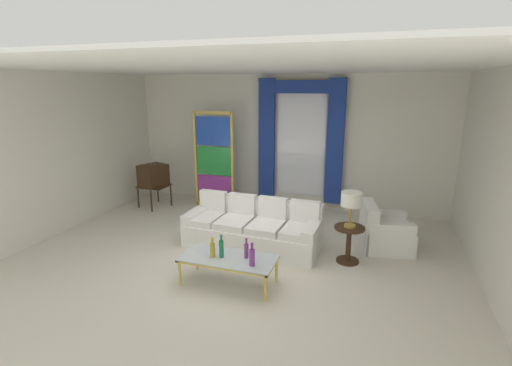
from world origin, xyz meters
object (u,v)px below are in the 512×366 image
object	(u,v)px
armchair_white	(383,233)
round_side_table	(349,241)
coffee_table	(228,260)
bottle_crystal_tall	(221,248)
vintage_tv	(153,176)
bottle_blue_decanter	(246,250)
bottle_ruby_flask	(212,249)
couch_white_long	(254,228)
table_lamp_brass	(351,201)
bottle_amber_squat	(252,256)
stained_glass_divider	(214,163)
peacock_figurine	(219,205)

from	to	relation	value
armchair_white	round_side_table	bearing A→B (deg)	-125.49
coffee_table	bottle_crystal_tall	world-z (taller)	bottle_crystal_tall
bottle_crystal_tall	vintage_tv	world-z (taller)	vintage_tv
bottle_blue_decanter	bottle_ruby_flask	bearing A→B (deg)	-164.71
couch_white_long	table_lamp_brass	distance (m)	1.80
bottle_amber_squat	stained_glass_divider	size ratio (longest dim) A/B	0.15
bottle_amber_squat	armchair_white	xyz separation A→B (m)	(1.66, 2.10, -0.26)
coffee_table	bottle_amber_squat	size ratio (longest dim) A/B	4.04
vintage_tv	round_side_table	xyz separation A→B (m)	(4.53, -1.45, -0.37)
bottle_crystal_tall	bottle_amber_squat	xyz separation A→B (m)	(0.49, -0.10, -0.01)
bottle_ruby_flask	table_lamp_brass	world-z (taller)	table_lamp_brass
bottle_amber_squat	bottle_ruby_flask	xyz separation A→B (m)	(-0.61, 0.07, -0.02)
bottle_crystal_tall	table_lamp_brass	xyz separation A→B (m)	(1.64, 1.27, 0.48)
coffee_table	round_side_table	xyz separation A→B (m)	(1.55, 1.25, -0.02)
coffee_table	bottle_crystal_tall	bearing A→B (deg)	-165.30
bottle_ruby_flask	table_lamp_brass	bearing A→B (deg)	36.55
stained_glass_divider	bottle_blue_decanter	bearing A→B (deg)	-58.16
bottle_crystal_tall	stained_glass_divider	xyz separation A→B (m)	(-1.54, 3.12, 0.51)
vintage_tv	round_side_table	bearing A→B (deg)	-17.78
bottle_blue_decanter	round_side_table	world-z (taller)	bottle_blue_decanter
bottle_ruby_flask	stained_glass_divider	world-z (taller)	stained_glass_divider
peacock_figurine	stained_glass_divider	bearing A→B (deg)	124.55
bottle_crystal_tall	peacock_figurine	size ratio (longest dim) A/B	0.57
stained_glass_divider	coffee_table	bearing A→B (deg)	-62.18
vintage_tv	table_lamp_brass	world-z (taller)	vintage_tv
round_side_table	vintage_tv	bearing A→B (deg)	162.22
bottle_ruby_flask	peacock_figurine	size ratio (longest dim) A/B	0.50
couch_white_long	armchair_white	distance (m)	2.24
bottle_crystal_tall	bottle_ruby_flask	xyz separation A→B (m)	(-0.12, -0.03, -0.02)
bottle_crystal_tall	table_lamp_brass	distance (m)	2.13
bottle_crystal_tall	bottle_amber_squat	world-z (taller)	bottle_crystal_tall
armchair_white	round_side_table	distance (m)	0.89
armchair_white	stained_glass_divider	size ratio (longest dim) A/B	0.44
bottle_amber_squat	couch_white_long	bearing A→B (deg)	108.15
bottle_ruby_flask	round_side_table	distance (m)	2.20
couch_white_long	stained_glass_divider	distance (m)	2.41
coffee_table	armchair_white	bearing A→B (deg)	43.76
stained_glass_divider	round_side_table	xyz separation A→B (m)	(3.18, -1.85, -0.70)
stained_glass_divider	table_lamp_brass	size ratio (longest dim) A/B	3.86
couch_white_long	bottle_ruby_flask	size ratio (longest dim) A/B	7.95
bottle_blue_decanter	armchair_white	distance (m)	2.64
bottle_crystal_tall	peacock_figurine	bearing A→B (deg)	114.75
couch_white_long	vintage_tv	distance (m)	3.19
couch_white_long	vintage_tv	bearing A→B (deg)	155.63
coffee_table	bottle_ruby_flask	size ratio (longest dim) A/B	4.50
bottle_blue_decanter	table_lamp_brass	xyz separation A→B (m)	(1.30, 1.18, 0.50)
stained_glass_divider	round_side_table	distance (m)	3.74
vintage_tv	peacock_figurine	bearing A→B (deg)	-2.03
coffee_table	armchair_white	world-z (taller)	armchair_white
coffee_table	stained_glass_divider	bearing A→B (deg)	117.82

